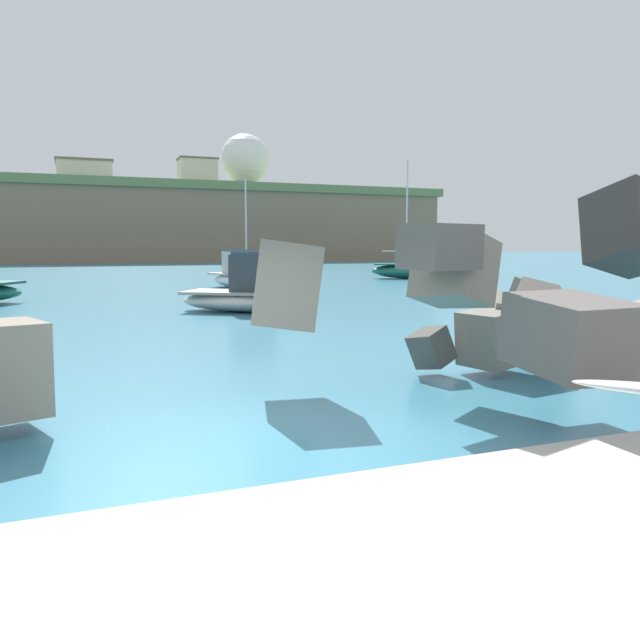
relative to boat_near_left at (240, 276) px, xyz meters
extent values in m
plane|color=teal|center=(-6.84, -27.23, -0.66)|extent=(400.00, 400.00, 0.00)
cube|color=#B2ADA3|center=(-6.84, -31.23, -0.54)|extent=(48.00, 4.40, 0.24)
cube|color=#605B56|center=(-2.70, -27.92, 0.55)|extent=(1.21, 1.53, 1.08)
cube|color=slate|center=(3.34, -23.65, 0.06)|extent=(1.29, 1.19, 0.95)
cube|color=gray|center=(-5.53, -24.76, 1.05)|extent=(1.41, 1.38, 1.50)
cube|color=#605B56|center=(-3.74, -26.38, 1.68)|extent=(1.18, 1.04, 0.68)
cube|color=#4C4944|center=(-2.71, -24.56, -0.13)|extent=(0.85, 0.78, 0.86)
cube|color=gray|center=(-3.15, -25.88, 1.32)|extent=(1.40, 1.44, 1.32)
cube|color=#3D3A38|center=(0.39, -25.99, 1.97)|extent=(1.69, 1.60, 1.78)
cube|color=#4C4944|center=(0.45, -23.64, 0.20)|extent=(1.48, 1.21, 1.71)
cube|color=gray|center=(-0.98, -24.64, 0.43)|extent=(1.02, 1.14, 0.83)
cube|color=#605B56|center=(-0.32, -24.56, 0.60)|extent=(1.02, 1.09, 1.02)
cube|color=slate|center=(-1.54, -24.84, 0.04)|extent=(1.37, 1.19, 1.08)
ellipsoid|color=white|center=(0.02, -0.07, -0.25)|extent=(3.36, 4.98, 0.81)
cube|color=#ACACAC|center=(0.02, -0.07, 0.12)|extent=(3.09, 4.58, 0.10)
cube|color=#B7B2A8|center=(-0.09, 0.26, 0.77)|extent=(1.58, 1.69, 1.22)
cube|color=#334C5B|center=(-0.09, 0.26, 1.44)|extent=(1.42, 1.52, 0.12)
ellipsoid|color=beige|center=(-3.00, -12.35, -0.29)|extent=(4.98, 4.30, 0.73)
cube|color=#9C9991|center=(-3.00, -12.35, 0.03)|extent=(4.59, 3.95, 0.10)
cube|color=#33383D|center=(-2.71, -12.54, 0.73)|extent=(1.84, 1.80, 1.32)
cube|color=#334C5B|center=(-2.71, -12.54, 1.45)|extent=(1.66, 1.62, 0.12)
ellipsoid|color=#1E6656|center=(3.82, 12.54, -0.28)|extent=(2.00, 5.73, 0.75)
cube|color=#164C41|center=(3.82, 12.54, 0.06)|extent=(1.84, 5.28, 0.10)
cylinder|color=silver|center=(3.82, 12.97, 3.46)|extent=(0.12, 0.12, 6.73)
cylinder|color=silver|center=(3.82, 12.97, 1.00)|extent=(0.14, 3.42, 0.08)
ellipsoid|color=#1E6656|center=(14.04, 5.26, -0.12)|extent=(6.03, 4.60, 1.07)
cube|color=#164C41|center=(14.04, 5.26, 0.37)|extent=(5.55, 4.23, 0.10)
cylinder|color=silver|center=(13.66, 5.48, 4.06)|extent=(0.12, 0.12, 7.29)
cylinder|color=silver|center=(13.66, 5.48, 1.31)|extent=(3.07, 1.81, 0.08)
cube|color=#847056|center=(3.46, 70.69, 4.45)|extent=(85.57, 34.51, 10.21)
cube|color=#667F4C|center=(3.46, 70.69, 10.16)|extent=(87.28, 35.20, 1.20)
cylinder|color=silver|center=(21.11, 78.30, 11.78)|extent=(5.36, 5.36, 2.04)
sphere|color=white|center=(21.11, 78.30, 17.29)|extent=(8.98, 8.98, 8.98)
cube|color=beige|center=(11.70, 74.28, 13.48)|extent=(6.14, 4.56, 5.45)
cube|color=#66564C|center=(11.70, 74.28, 16.35)|extent=(6.44, 4.78, 0.30)
cube|color=beige|center=(-6.50, 70.18, 12.57)|extent=(7.88, 7.36, 3.62)
cube|color=#66564C|center=(-6.50, 70.18, 14.53)|extent=(8.27, 7.73, 0.30)
camera|label=1|loc=(-8.66, -34.16, 1.69)|focal=34.98mm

